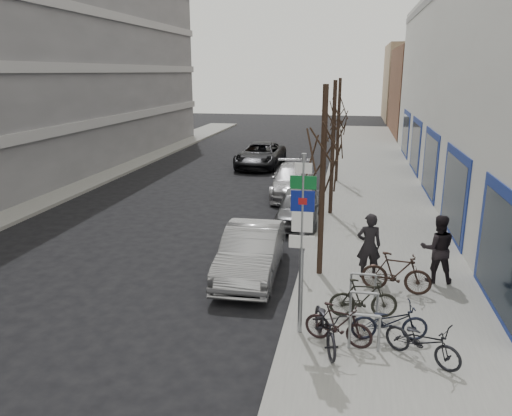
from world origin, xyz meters
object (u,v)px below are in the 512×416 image
at_px(bike_mid_inner, 363,298).
at_px(bike_far_inner, 396,272).
at_px(bike_rack, 364,304).
at_px(bike_far_curb, 423,338).
at_px(parked_car_mid, 298,207).
at_px(highway_sign_pole, 302,235).
at_px(parked_car_back, 293,181).
at_px(bike_near_right, 338,324).
at_px(bike_near_left, 326,322).
at_px(tree_mid, 334,116).
at_px(bike_mid_curb, 390,319).
at_px(meter_mid, 317,204).
at_px(tree_far, 339,106).
at_px(meter_back, 325,175).
at_px(tree_near, 324,137).
at_px(pedestrian_near, 369,246).
at_px(lane_car, 260,155).
at_px(meter_front, 303,253).
at_px(pedestrian_far, 438,248).
at_px(parked_car_front, 251,252).

relative_size(bike_mid_inner, bike_far_inner, 0.89).
relative_size(bike_rack, bike_far_curb, 1.38).
xyz_separation_m(bike_far_inner, parked_car_mid, (-3.27, 6.21, -0.03)).
bearing_deg(bike_far_inner, highway_sign_pole, 147.26).
relative_size(bike_far_inner, parked_car_back, 0.36).
bearing_deg(bike_near_right, bike_rack, -13.71).
bearing_deg(bike_near_left, bike_near_right, 10.52).
xyz_separation_m(tree_mid, bike_mid_curb, (1.74, -9.98, -3.45)).
bearing_deg(bike_near_right, meter_mid, 23.30).
relative_size(bike_near_right, bike_mid_curb, 0.92).
distance_m(highway_sign_pole, bike_near_left, 1.91).
bearing_deg(tree_far, meter_back, -100.20).
distance_m(tree_near, meter_back, 10.98).
bearing_deg(pedestrian_near, tree_far, -92.42).
relative_size(parked_car_back, pedestrian_near, 2.68).
distance_m(bike_mid_inner, parked_car_back, 12.67).
distance_m(highway_sign_pole, bike_near_right, 2.06).
relative_size(bike_mid_inner, lane_car, 0.30).
bearing_deg(meter_front, parked_car_back, 98.30).
bearing_deg(bike_near_left, tree_near, 79.21).
xyz_separation_m(meter_mid, parked_car_back, (-1.49, 4.75, -0.18)).
height_order(pedestrian_near, pedestrian_far, pedestrian_far).
relative_size(parked_car_mid, pedestrian_far, 2.05).
xyz_separation_m(meter_mid, parked_car_front, (-1.53, -5.20, -0.18)).
height_order(meter_mid, bike_far_inner, meter_mid).
bearing_deg(meter_front, meter_mid, 90.00).
distance_m(meter_mid, pedestrian_near, 5.35).
distance_m(meter_mid, bike_near_right, 8.92).
xyz_separation_m(meter_back, pedestrian_far, (3.66, -10.46, 0.21)).
height_order(meter_front, pedestrian_near, pedestrian_near).
bearing_deg(bike_mid_inner, parked_car_mid, 9.30).
relative_size(meter_mid, parked_car_front, 0.28).
height_order(bike_far_inner, parked_car_mid, parked_car_mid).
bearing_deg(bike_far_inner, pedestrian_far, -41.30).
bearing_deg(meter_front, bike_far_inner, -9.65).
distance_m(parked_car_back, pedestrian_near, 10.33).
xyz_separation_m(highway_sign_pole, bike_rack, (1.40, 0.61, -1.80)).
height_order(meter_back, bike_mid_inner, meter_back).
height_order(highway_sign_pole, bike_near_right, highway_sign_pole).
bearing_deg(parked_car_mid, tree_far, 79.26).
bearing_deg(bike_near_left, meter_mid, 78.91).
relative_size(parked_car_mid, lane_car, 0.73).
height_order(tree_near, meter_front, tree_near).
height_order(tree_mid, bike_far_inner, tree_mid).
distance_m(bike_near_left, bike_near_right, 0.31).
distance_m(tree_mid, bike_mid_inner, 9.73).
relative_size(tree_mid, meter_front, 4.33).
height_order(bike_near_left, bike_near_right, bike_near_left).
distance_m(bike_mid_inner, parked_car_front, 3.93).
bearing_deg(bike_near_left, tree_mid, 75.69).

